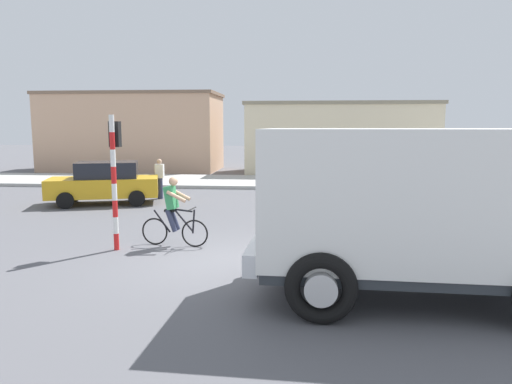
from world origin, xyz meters
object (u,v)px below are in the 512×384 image
traffic_light_pole (115,163)px  truck_foreground (417,203)px  cyclist (174,211)px  car_red_near (105,183)px  pedestrian_near_kerb (160,178)px

traffic_light_pole → truck_foreground: bearing=-23.6°
cyclist → car_red_near: 7.36m
truck_foreground → car_red_near: bearing=135.4°
traffic_light_pole → pedestrian_near_kerb: size_ratio=1.98×
traffic_light_pole → car_red_near: traffic_light_pole is taller
cyclist → pedestrian_near_kerb: bearing=109.0°
cyclist → traffic_light_pole: bearing=-161.9°
traffic_light_pole → pedestrian_near_kerb: 8.07m
car_red_near → pedestrian_near_kerb: size_ratio=2.66×
car_red_near → cyclist: bearing=-54.6°
cyclist → traffic_light_pole: traffic_light_pole is taller
car_red_near → truck_foreground: bearing=-44.6°
truck_foreground → car_red_near: truck_foreground is taller
truck_foreground → cyclist: truck_foreground is taller
truck_foreground → pedestrian_near_kerb: size_ratio=3.41×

